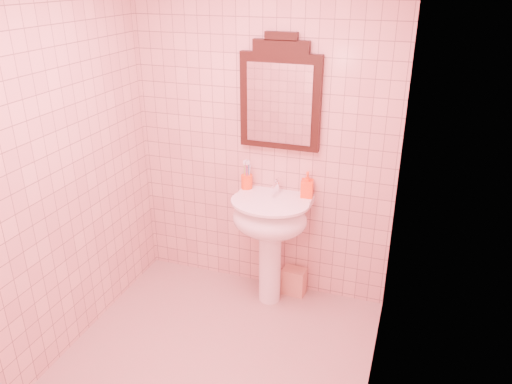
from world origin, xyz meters
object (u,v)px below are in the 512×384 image
at_px(mirror, 280,97).
at_px(toothbrush_cup, 247,181).
at_px(pedestal_sink, 270,225).
at_px(towel, 294,281).
at_px(soap_dispenser, 307,185).

bearing_deg(mirror, toothbrush_cup, -170.30).
height_order(pedestal_sink, towel, pedestal_sink).
bearing_deg(pedestal_sink, mirror, 90.00).
distance_m(pedestal_sink, toothbrush_cup, 0.39).
distance_m(mirror, towel, 1.48).
height_order(mirror, soap_dispenser, mirror).
distance_m(soap_dispenser, towel, 0.85).
height_order(toothbrush_cup, soap_dispenser, toothbrush_cup).
height_order(toothbrush_cup, towel, toothbrush_cup).
bearing_deg(mirror, towel, -17.91).
distance_m(mirror, toothbrush_cup, 0.70).
relative_size(mirror, toothbrush_cup, 4.09).
height_order(pedestal_sink, soap_dispenser, soap_dispenser).
xyz_separation_m(pedestal_sink, mirror, (0.00, 0.20, 0.92)).
bearing_deg(soap_dispenser, pedestal_sink, -153.24).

